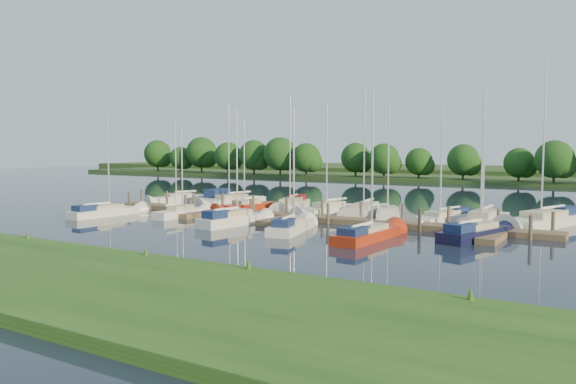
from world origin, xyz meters
The scene contains 24 objects.
ground centered at (0.00, 0.00, 0.00)m, with size 260.00×260.00×0.00m, color #181E30.
near_bank centered at (0.00, -16.00, 0.25)m, with size 90.00×10.00×0.50m, color #234915.
dock centered at (0.00, 7.31, 0.20)m, with size 40.00×6.00×0.40m.
mooring_pilings centered at (0.00, 8.43, 0.60)m, with size 38.24×2.84×2.00m.
far_shore centered at (0.00, 75.00, 0.30)m, with size 180.00×30.00×0.60m, color #253D17.
distant_hill centered at (0.00, 100.00, 0.70)m, with size 220.00×40.00×1.40m, color #3C5927.
treeline centered at (-5.22, 62.26, 4.14)m, with size 147.32×9.56×8.26m.
sailboat_n_0 centered at (-18.25, 13.85, 0.27)m, with size 3.35×7.13×9.09m.
motorboat centered at (-13.47, 14.41, 0.39)m, with size 2.09×6.22×1.98m.
sailboat_n_2 centered at (-11.39, 14.20, 0.27)m, with size 3.35×8.51×10.73m.
sailboat_n_3 centered at (-7.08, 10.91, 0.27)m, with size 3.16×6.88×8.84m.
sailboat_n_4 centered at (-3.95, 13.73, 0.32)m, with size 4.19×8.65×10.97m.
sailboat_n_5 centered at (1.04, 11.78, 0.28)m, with size 3.28×7.78×10.00m.
sailboat_n_6 centered at (3.73, 13.30, 0.27)m, with size 3.02×8.85×11.10m.
sailboat_n_7 centered at (6.37, 12.01, 0.27)m, with size 4.07×7.61×9.76m.
sailboat_n_8 centered at (10.95, 11.91, 0.31)m, with size 3.71×7.73×9.77m.
sailboat_n_9 centered at (14.05, 11.64, 0.28)m, with size 2.27×8.20×10.56m.
sailboat_n_10 centered at (17.93, 13.85, 0.33)m, with size 5.15×9.96×12.66m.
sailboat_s_0 centered at (-14.94, 1.24, 0.31)m, with size 2.20×7.37×9.35m.
sailboat_s_1 centered at (-9.04, 4.12, 0.28)m, with size 1.49×5.95×7.81m.
sailboat_s_2 centered at (-2.19, 2.42, 0.33)m, with size 2.38×7.07×9.15m.
sailboat_s_3 centered at (3.28, 1.91, 0.31)m, with size 2.98×7.10×9.02m.
sailboat_s_4 centered at (9.24, 1.47, 0.30)m, with size 2.17×7.67×9.66m.
sailboat_s_5 centered at (15.03, 5.32, 0.32)m, with size 3.52×7.53×9.63m.
Camera 1 is at (23.26, -31.27, 5.79)m, focal length 35.00 mm.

